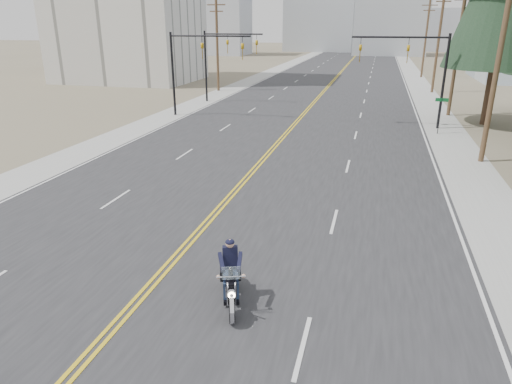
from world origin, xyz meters
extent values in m
cube|color=#303033|center=(0.00, 70.00, 0.01)|extent=(20.00, 200.00, 0.01)
cube|color=#A5A5A0|center=(-11.50, 70.00, 0.01)|extent=(3.00, 200.00, 0.01)
cube|color=#A5A5A0|center=(11.50, 70.00, 0.01)|extent=(3.00, 200.00, 0.01)
cylinder|color=black|center=(-11.00, 32.00, 3.50)|extent=(0.20, 0.20, 7.00)
cylinder|color=black|center=(-7.50, 32.00, 6.70)|extent=(7.00, 0.14, 0.14)
imported|color=#BF8C0C|center=(-8.20, 32.00, 6.05)|extent=(0.21, 0.26, 1.30)
imported|color=#BF8C0C|center=(-4.70, 32.00, 6.05)|extent=(0.21, 0.26, 1.30)
cylinder|color=black|center=(11.00, 32.00, 3.50)|extent=(0.20, 0.20, 7.00)
cylinder|color=black|center=(7.50, 32.00, 6.70)|extent=(7.00, 0.14, 0.14)
imported|color=#BF8C0C|center=(8.20, 32.00, 6.05)|extent=(0.21, 0.26, 1.30)
imported|color=#BF8C0C|center=(4.70, 32.00, 6.05)|extent=(0.21, 0.26, 1.30)
cylinder|color=black|center=(-11.00, 40.00, 3.50)|extent=(0.20, 0.20, 7.00)
cylinder|color=black|center=(-8.00, 40.00, 6.70)|extent=(6.00, 0.14, 0.14)
imported|color=#BF8C0C|center=(-8.60, 40.00, 6.05)|extent=(0.21, 0.26, 1.30)
imported|color=#BF8C0C|center=(-5.60, 40.00, 6.05)|extent=(0.21, 0.26, 1.30)
cylinder|color=black|center=(10.80, 30.00, 1.30)|extent=(0.06, 0.06, 2.60)
cube|color=#0C5926|center=(10.80, 30.00, 2.50)|extent=(0.90, 0.03, 0.25)
cylinder|color=brown|center=(12.50, 23.00, 5.75)|extent=(0.30, 0.30, 11.50)
cylinder|color=brown|center=(12.50, 38.00, 5.50)|extent=(0.30, 0.30, 11.00)
cube|color=brown|center=(12.50, 38.00, 9.50)|extent=(1.60, 0.12, 0.12)
cylinder|color=brown|center=(12.50, 53.00, 5.75)|extent=(0.30, 0.30, 11.50)
cube|color=brown|center=(12.50, 53.00, 10.00)|extent=(1.60, 0.12, 0.12)
cylinder|color=brown|center=(12.50, 70.00, 5.50)|extent=(0.30, 0.30, 11.00)
cube|color=brown|center=(12.50, 70.00, 10.20)|extent=(2.20, 0.12, 0.12)
cube|color=brown|center=(12.50, 70.00, 9.50)|extent=(1.60, 0.12, 0.12)
cylinder|color=brown|center=(-12.50, 48.00, 5.25)|extent=(0.30, 0.30, 10.50)
cube|color=brown|center=(-12.50, 48.00, 9.70)|extent=(2.20, 0.12, 0.12)
cube|color=brown|center=(-12.50, 48.00, 9.00)|extent=(1.60, 0.12, 0.12)
cube|color=#B7BCC6|center=(-35.00, 115.00, 11.00)|extent=(14.00, 12.00, 22.00)
cube|color=#ADB2B7|center=(8.00, 125.00, 7.00)|extent=(18.00, 14.00, 14.00)
cube|color=#ADB2B7|center=(-12.00, 140.00, 13.00)|extent=(20.00, 15.00, 26.00)
cube|color=#B7BCC6|center=(25.00, 150.00, 6.00)|extent=(14.00, 14.00, 12.00)
cube|color=#ADB2B7|center=(-50.00, 130.00, 8.00)|extent=(12.00, 12.00, 16.00)
cylinder|color=#382619|center=(14.85, 34.65, 2.21)|extent=(0.77, 0.77, 4.42)
camera|label=1|loc=(6.25, -5.34, 7.61)|focal=32.00mm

